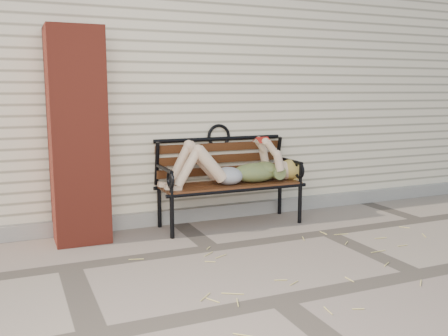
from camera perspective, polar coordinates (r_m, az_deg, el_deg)
name	(u,v)px	position (r m, az deg, el deg)	size (l,w,h in m)	color
ground	(326,233)	(5.19, 11.60, -7.26)	(80.00, 80.00, 0.00)	gray
house_wall	(214,85)	(7.64, -1.16, 9.44)	(8.00, 4.00, 3.00)	#F8E7C2
foundation_strip	(279,205)	(5.96, 6.29, -4.27)	(8.00, 0.10, 0.15)	#ABA79A
brick_pillar	(77,136)	(4.88, -16.40, 3.50)	(0.50, 0.50, 2.00)	maroon
garden_bench	(227,169)	(5.34, 0.34, -0.09)	(1.64, 0.65, 1.06)	black
reading_woman	(233,167)	(5.22, 1.04, 0.10)	(1.55, 0.35, 0.49)	#093B44
straw_scatter	(335,265)	(4.27, 12.62, -10.78)	(2.85, 1.73, 0.01)	#D0BE65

